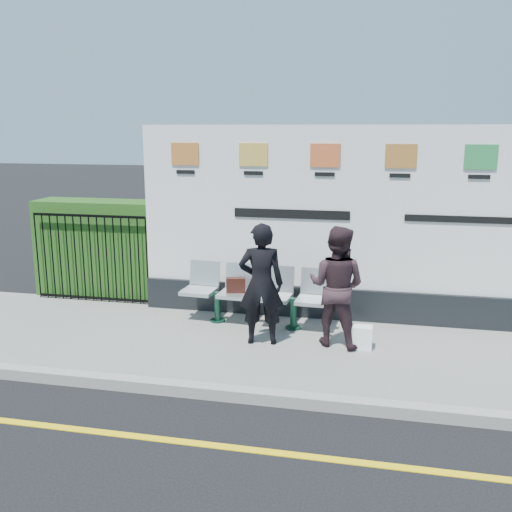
# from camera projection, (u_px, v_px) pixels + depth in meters

# --- Properties ---
(ground) EXTENTS (80.00, 80.00, 0.00)m
(ground) POSITION_uv_depth(u_px,v_px,m) (344.00, 461.00, 5.38)
(ground) COLOR black
(pavement) EXTENTS (14.00, 3.00, 0.12)m
(pavement) POSITION_uv_depth(u_px,v_px,m) (356.00, 355.00, 7.75)
(pavement) COLOR gray
(pavement) RESTS_ON ground
(kerb) EXTENTS (14.00, 0.18, 0.14)m
(kerb) POSITION_uv_depth(u_px,v_px,m) (350.00, 405.00, 6.32)
(kerb) COLOR gray
(kerb) RESTS_ON ground
(yellow_line) EXTENTS (14.00, 0.10, 0.01)m
(yellow_line) POSITION_uv_depth(u_px,v_px,m) (345.00, 461.00, 5.38)
(yellow_line) COLOR yellow
(yellow_line) RESTS_ON ground
(billboard) EXTENTS (8.00, 0.30, 3.00)m
(billboard) POSITION_uv_depth(u_px,v_px,m) (396.00, 239.00, 8.64)
(billboard) COLOR black
(billboard) RESTS_ON pavement
(hedge) EXTENTS (2.35, 0.70, 1.70)m
(hedge) POSITION_uv_depth(u_px,v_px,m) (103.00, 248.00, 10.20)
(hedge) COLOR #245018
(hedge) RESTS_ON pavement
(railing) EXTENTS (2.05, 0.06, 1.54)m
(railing) POSITION_uv_depth(u_px,v_px,m) (91.00, 258.00, 9.78)
(railing) COLOR black
(railing) RESTS_ON pavement
(bench) EXTENTS (2.34, 0.75, 0.49)m
(bench) POSITION_uv_depth(u_px,v_px,m) (255.00, 309.00, 8.69)
(bench) COLOR #B4BABE
(bench) RESTS_ON pavement
(woman_left) EXTENTS (0.68, 0.51, 1.71)m
(woman_left) POSITION_uv_depth(u_px,v_px,m) (261.00, 284.00, 7.84)
(woman_left) COLOR black
(woman_left) RESTS_ON pavement
(woman_right) EXTENTS (0.95, 0.83, 1.67)m
(woman_right) POSITION_uv_depth(u_px,v_px,m) (337.00, 286.00, 7.79)
(woman_right) COLOR #301F25
(woman_right) RESTS_ON pavement
(handbag_brown) EXTENTS (0.31, 0.19, 0.23)m
(handbag_brown) POSITION_uv_depth(u_px,v_px,m) (236.00, 285.00, 8.69)
(handbag_brown) COLOR black
(handbag_brown) RESTS_ON bench
(carrier_bag_white) EXTENTS (0.32, 0.19, 0.32)m
(carrier_bag_white) POSITION_uv_depth(u_px,v_px,m) (360.00, 337.00, 7.78)
(carrier_bag_white) COLOR white
(carrier_bag_white) RESTS_ON pavement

